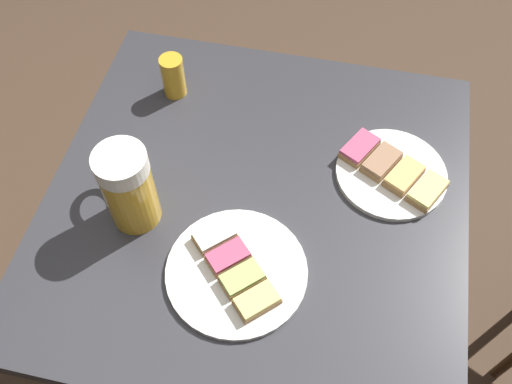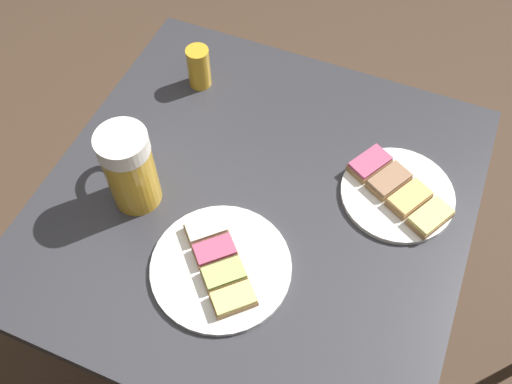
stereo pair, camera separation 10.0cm
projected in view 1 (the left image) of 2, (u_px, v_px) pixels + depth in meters
ground_plane at (256, 340)px, 1.67m from camera, size 6.00×6.00×0.00m
cafe_table at (256, 242)px, 1.16m from camera, size 0.76×0.77×0.78m
plate_near at (392, 171)px, 1.04m from camera, size 0.21×0.21×0.03m
plate_far at (235, 270)px, 0.93m from camera, size 0.24×0.24×0.03m
beer_mug at (128, 186)px, 0.93m from camera, size 0.12×0.12×0.17m
beer_glass_small at (173, 76)px, 1.12m from camera, size 0.05×0.05×0.09m
salt_shaker at (126, 157)px, 1.03m from camera, size 0.03×0.03×0.06m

